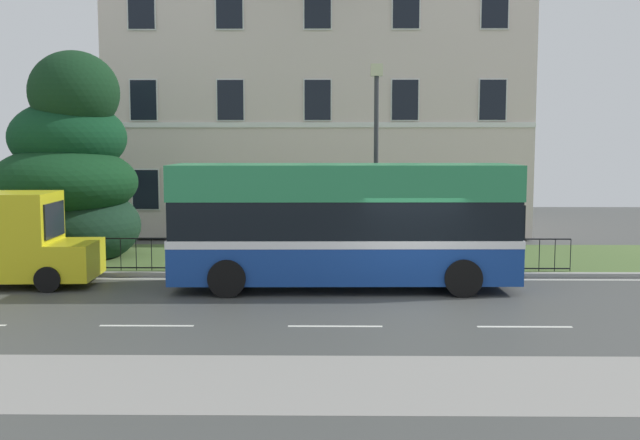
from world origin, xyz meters
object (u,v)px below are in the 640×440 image
object	(u,v)px
georgian_townhouse	(319,75)
evergreen_tree	(69,175)
street_lamp_post	(376,150)
single_decker_bus	(344,223)
litter_bin	(496,250)

from	to	relation	value
georgian_townhouse	evergreen_tree	world-z (taller)	georgian_townhouse
street_lamp_post	single_decker_bus	bearing A→B (deg)	-108.86
evergreen_tree	litter_bin	distance (m)	13.85
georgian_townhouse	litter_bin	xyz separation A→B (m)	(5.47, -12.10, -6.26)
georgian_townhouse	street_lamp_post	bearing A→B (deg)	-80.87
single_decker_bus	litter_bin	size ratio (longest dim) A/B	8.31
street_lamp_post	litter_bin	size ratio (longest dim) A/B	5.57
single_decker_bus	street_lamp_post	distance (m)	3.73
georgian_townhouse	evergreen_tree	bearing A→B (deg)	-128.70
litter_bin	evergreen_tree	bearing A→B (deg)	171.41
single_decker_bus	street_lamp_post	size ratio (longest dim) A/B	1.49
georgian_townhouse	litter_bin	bearing A→B (deg)	-65.68
georgian_townhouse	street_lamp_post	size ratio (longest dim) A/B	2.84
georgian_townhouse	litter_bin	size ratio (longest dim) A/B	15.83
single_decker_bus	litter_bin	world-z (taller)	single_decker_bus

